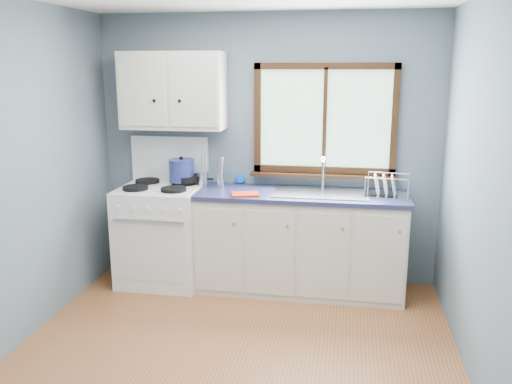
% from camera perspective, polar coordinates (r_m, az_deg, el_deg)
% --- Properties ---
extents(floor, '(3.20, 3.60, 0.02)m').
position_cam_1_polar(floor, '(3.87, -3.16, -18.57)').
color(floor, '#995931').
rests_on(floor, ground).
extents(wall_back, '(3.20, 0.02, 2.50)m').
position_cam_1_polar(wall_back, '(5.13, 1.18, 4.49)').
color(wall_back, slate).
rests_on(wall_back, ground).
extents(wall_front, '(3.20, 0.02, 2.50)m').
position_cam_1_polar(wall_front, '(1.77, -17.30, -13.52)').
color(wall_front, slate).
rests_on(wall_front, ground).
extents(wall_right, '(0.02, 3.60, 2.50)m').
position_cam_1_polar(wall_right, '(3.40, 23.99, -1.15)').
color(wall_right, slate).
rests_on(wall_right, ground).
extents(gas_range, '(0.76, 0.69, 1.36)m').
position_cam_1_polar(gas_range, '(5.21, -9.84, -4.12)').
color(gas_range, white).
rests_on(gas_range, floor).
extents(base_cabinets, '(1.85, 0.60, 0.88)m').
position_cam_1_polar(base_cabinets, '(4.98, 4.64, -5.78)').
color(base_cabinets, beige).
rests_on(base_cabinets, floor).
extents(countertop, '(1.89, 0.64, 0.04)m').
position_cam_1_polar(countertop, '(4.84, 4.75, -0.30)').
color(countertop, '#1D2144').
rests_on(countertop, base_cabinets).
extents(sink, '(0.84, 0.46, 0.44)m').
position_cam_1_polar(sink, '(4.84, 6.86, -0.85)').
color(sink, silver).
rests_on(sink, countertop).
extents(window, '(1.36, 0.10, 1.03)m').
position_cam_1_polar(window, '(5.01, 7.23, 6.78)').
color(window, '#9EC6A8').
rests_on(window, wall_back).
extents(upper_cabinets, '(0.95, 0.35, 0.70)m').
position_cam_1_polar(upper_cabinets, '(5.09, -8.77, 10.50)').
color(upper_cabinets, beige).
rests_on(upper_cabinets, wall_back).
extents(skillet, '(0.40, 0.27, 0.05)m').
position_cam_1_polar(skillet, '(5.16, -7.39, 1.46)').
color(skillet, black).
rests_on(skillet, gas_range).
extents(stockpot, '(0.29, 0.29, 0.24)m').
position_cam_1_polar(stockpot, '(5.13, -7.84, 2.29)').
color(stockpot, navy).
rests_on(stockpot, gas_range).
extents(utensil_crock, '(0.14, 0.14, 0.35)m').
position_cam_1_polar(utensil_crock, '(5.10, -5.62, 1.43)').
color(utensil_crock, silver).
rests_on(utensil_crock, countertop).
extents(thermos, '(0.09, 0.09, 0.29)m').
position_cam_1_polar(thermos, '(5.02, -3.77, 2.13)').
color(thermos, silver).
rests_on(thermos, countertop).
extents(soap_bottle, '(0.11, 0.11, 0.24)m').
position_cam_1_polar(soap_bottle, '(5.15, -1.68, 2.12)').
color(soap_bottle, blue).
rests_on(soap_bottle, countertop).
extents(dish_towel, '(0.28, 0.23, 0.02)m').
position_cam_1_polar(dish_towel, '(4.73, -1.15, -0.23)').
color(dish_towel, red).
rests_on(dish_towel, countertop).
extents(dish_rack, '(0.41, 0.33, 0.19)m').
position_cam_1_polar(dish_rack, '(4.83, 13.53, 0.22)').
color(dish_rack, silver).
rests_on(dish_rack, countertop).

